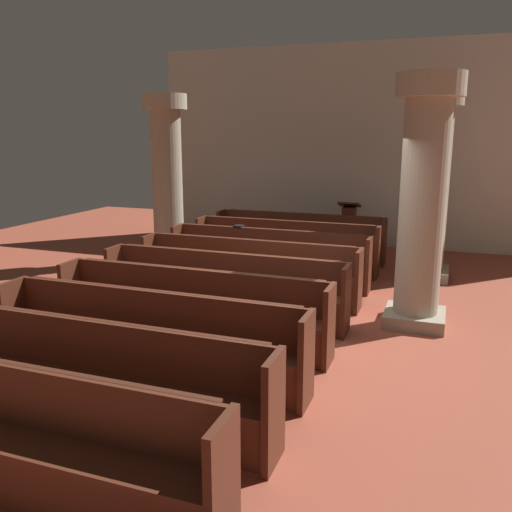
% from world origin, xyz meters
% --- Properties ---
extents(ground_plane, '(19.20, 19.20, 0.00)m').
position_xyz_m(ground_plane, '(0.00, 0.00, 0.00)').
color(ground_plane, '#9E4733').
extents(back_wall, '(10.00, 0.16, 4.50)m').
position_xyz_m(back_wall, '(0.00, 6.08, 2.25)').
color(back_wall, beige).
rests_on(back_wall, ground).
extents(pew_row_0, '(3.53, 0.47, 0.93)m').
position_xyz_m(pew_row_0, '(-1.09, 4.19, 0.50)').
color(pew_row_0, '#562819').
rests_on(pew_row_0, ground).
extents(pew_row_1, '(3.53, 0.46, 0.93)m').
position_xyz_m(pew_row_1, '(-1.09, 3.19, 0.50)').
color(pew_row_1, '#562819').
rests_on(pew_row_1, ground).
extents(pew_row_2, '(3.53, 0.46, 0.93)m').
position_xyz_m(pew_row_2, '(-1.09, 2.20, 0.50)').
color(pew_row_2, '#562819').
rests_on(pew_row_2, ground).
extents(pew_row_3, '(3.53, 0.47, 0.93)m').
position_xyz_m(pew_row_3, '(-1.09, 1.20, 0.50)').
color(pew_row_3, '#562819').
rests_on(pew_row_3, ground).
extents(pew_row_4, '(3.53, 0.46, 0.93)m').
position_xyz_m(pew_row_4, '(-1.09, 0.21, 0.50)').
color(pew_row_4, '#562819').
rests_on(pew_row_4, ground).
extents(pew_row_5, '(3.53, 0.46, 0.93)m').
position_xyz_m(pew_row_5, '(-1.09, -0.79, 0.50)').
color(pew_row_5, '#562819').
rests_on(pew_row_5, ground).
extents(pew_row_6, '(3.53, 0.47, 0.93)m').
position_xyz_m(pew_row_6, '(-1.09, -1.78, 0.50)').
color(pew_row_6, '#562819').
rests_on(pew_row_6, ground).
extents(pew_row_7, '(3.53, 0.46, 0.93)m').
position_xyz_m(pew_row_7, '(-1.09, -2.78, 0.50)').
color(pew_row_7, '#562819').
rests_on(pew_row_7, ground).
extents(pew_row_8, '(3.53, 0.46, 0.93)m').
position_xyz_m(pew_row_8, '(-1.09, -3.77, 0.50)').
color(pew_row_8, '#562819').
rests_on(pew_row_8, ground).
extents(pillar_aisle_side, '(0.88, 0.88, 3.31)m').
position_xyz_m(pillar_aisle_side, '(1.47, 3.50, 1.72)').
color(pillar_aisle_side, '#9F967E').
rests_on(pillar_aisle_side, ground).
extents(pillar_far_side, '(0.88, 0.88, 3.31)m').
position_xyz_m(pillar_far_side, '(-3.60, 3.24, 1.72)').
color(pillar_far_side, '#9F967E').
rests_on(pillar_far_side, ground).
extents(pillar_aisle_rear, '(0.86, 0.86, 3.31)m').
position_xyz_m(pillar_aisle_rear, '(1.47, 0.92, 1.72)').
color(pillar_aisle_rear, '#9F967E').
rests_on(pillar_aisle_rear, ground).
extents(lectern, '(0.48, 0.45, 1.08)m').
position_xyz_m(lectern, '(-0.28, 5.43, 0.45)').
color(lectern, '#492215').
rests_on(lectern, ground).
extents(hymn_book, '(0.16, 0.18, 0.03)m').
position_xyz_m(hymn_book, '(-1.71, 2.39, 0.94)').
color(hymn_book, black).
rests_on(hymn_book, pew_row_2).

